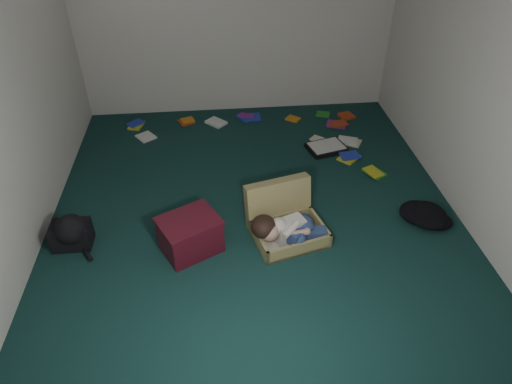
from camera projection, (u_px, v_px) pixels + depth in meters
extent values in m
plane|color=#11312E|center=(254.00, 211.00, 4.59)|extent=(4.50, 4.50, 0.00)
plane|color=silver|center=(236.00, 12.00, 5.58)|extent=(4.50, 0.00, 4.50)
plane|color=silver|center=(304.00, 307.00, 2.02)|extent=(4.50, 0.00, 4.50)
plane|color=silver|center=(5.00, 102.00, 3.64)|extent=(0.00, 4.50, 4.50)
plane|color=silver|center=(483.00, 81.00, 3.96)|extent=(0.00, 4.50, 4.50)
cube|color=tan|center=(290.00, 234.00, 4.20)|extent=(0.73, 0.60, 0.15)
cube|color=beige|center=(290.00, 237.00, 4.23)|extent=(0.67, 0.54, 0.02)
cube|color=tan|center=(278.00, 202.00, 4.33)|extent=(0.67, 0.35, 0.47)
cube|color=silver|center=(289.00, 229.00, 4.14)|extent=(0.31, 0.25, 0.20)
sphere|color=tan|center=(270.00, 232.00, 4.02)|extent=(0.17, 0.17, 0.17)
ellipsoid|color=black|center=(264.00, 227.00, 4.03)|extent=(0.23, 0.24, 0.20)
ellipsoid|color=navy|center=(303.00, 225.00, 4.18)|extent=(0.21, 0.24, 0.20)
cube|color=navy|center=(300.00, 235.00, 4.09)|extent=(0.26, 0.24, 0.13)
cube|color=navy|center=(314.00, 233.00, 4.14)|extent=(0.22, 0.12, 0.10)
sphere|color=white|center=(321.00, 231.00, 4.19)|extent=(0.10, 0.10, 0.10)
sphere|color=white|center=(324.00, 236.00, 4.15)|extent=(0.09, 0.09, 0.09)
cylinder|color=tan|center=(300.00, 233.00, 4.04)|extent=(0.17, 0.09, 0.06)
cube|color=#470E1A|center=(190.00, 236.00, 4.06)|extent=(0.61, 0.56, 0.32)
cube|color=#470E1A|center=(189.00, 221.00, 3.95)|extent=(0.63, 0.59, 0.02)
cube|color=black|center=(326.00, 148.00, 5.49)|extent=(0.51, 0.43, 0.05)
cube|color=white|center=(327.00, 146.00, 5.47)|extent=(0.45, 0.38, 0.01)
cube|color=gold|center=(136.00, 126.00, 5.96)|extent=(0.21, 0.16, 0.02)
cube|color=#B53A18|center=(186.00, 122.00, 6.04)|extent=(0.26, 0.25, 0.02)
cube|color=white|center=(216.00, 123.00, 6.02)|extent=(0.21, 0.25, 0.02)
cube|color=#2032AE|center=(253.00, 117.00, 6.14)|extent=(0.22, 0.25, 0.02)
cube|color=orange|center=(293.00, 119.00, 6.10)|extent=(0.26, 0.24, 0.02)
cube|color=#248526|center=(323.00, 114.00, 6.22)|extent=(0.22, 0.18, 0.02)
cube|color=#842288|center=(336.00, 124.00, 5.98)|extent=(0.26, 0.26, 0.02)
cube|color=beige|center=(350.00, 142.00, 5.64)|extent=(0.19, 0.24, 0.02)
cube|color=gold|center=(349.00, 158.00, 5.34)|extent=(0.23, 0.26, 0.02)
cube|color=#B53A18|center=(346.00, 116.00, 6.16)|extent=(0.26, 0.24, 0.02)
cube|color=white|center=(146.00, 137.00, 5.73)|extent=(0.23, 0.19, 0.02)
cube|color=#2032AE|center=(245.00, 118.00, 6.13)|extent=(0.26, 0.26, 0.02)
cube|color=orange|center=(319.00, 141.00, 5.65)|extent=(0.18, 0.23, 0.02)
cube|color=#248526|center=(374.00, 172.00, 5.11)|extent=(0.24, 0.26, 0.02)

